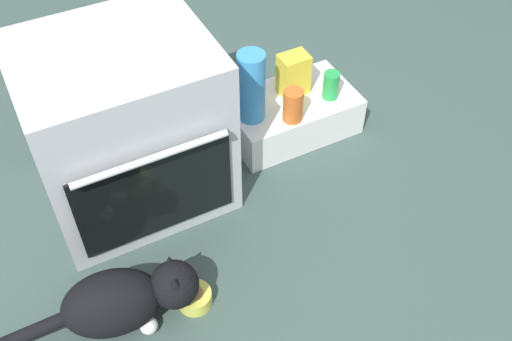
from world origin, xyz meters
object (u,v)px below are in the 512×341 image
food_bowl (195,297)px  soda_can (331,85)px  pantry_cabinet (291,114)px  oven (125,127)px  water_bottle (251,87)px  cat (124,299)px  snack_bag (293,74)px  sauce_jar (293,105)px

food_bowl → soda_can: (0.86, 0.54, 0.20)m
pantry_cabinet → oven: bearing=-177.9°
pantry_cabinet → water_bottle: (-0.20, -0.02, 0.24)m
cat → food_bowl: bearing=0.0°
oven → snack_bag: 0.74m
oven → soda_can: bearing=-2.5°
soda_can → water_bottle: size_ratio=0.40×
oven → water_bottle: 0.51m
oven → food_bowl: 0.65m
pantry_cabinet → soda_can: size_ratio=4.49×
water_bottle → food_bowl: bearing=-131.4°
food_bowl → sauce_jar: sauce_jar is taller
soda_can → sauce_jar: (-0.21, -0.05, 0.01)m
oven → sauce_jar: 0.66m
snack_bag → soda_can: size_ratio=1.50×
water_bottle → sauce_jar: (0.14, -0.09, -0.08)m
oven → snack_bag: oven is taller
soda_can → sauce_jar: bearing=-166.8°
food_bowl → sauce_jar: bearing=37.1°
sauce_jar → pantry_cabinet: bearing=61.1°
snack_bag → water_bottle: size_ratio=0.60×
cat → sauce_jar: size_ratio=4.84×
pantry_cabinet → water_bottle: water_bottle is taller
food_bowl → soda_can: 1.03m
oven → soda_can: 0.86m
food_bowl → sauce_jar: size_ratio=0.83×
pantry_cabinet → water_bottle: bearing=-173.8°
food_bowl → snack_bag: snack_bag is taller
snack_bag → sauce_jar: bearing=-120.0°
pantry_cabinet → sauce_jar: sauce_jar is taller
snack_bag → water_bottle: (-0.23, -0.06, 0.06)m
oven → food_bowl: size_ratio=5.71×
snack_bag → water_bottle: bearing=-164.9°
snack_bag → soda_can: snack_bag is taller
snack_bag → soda_can: (0.12, -0.10, -0.03)m
cat → water_bottle: water_bottle is taller
cat → snack_bag: 1.14m
oven → cat: 0.62m
food_bowl → snack_bag: bearing=41.1°
cat → water_bottle: size_ratio=2.26×
soda_can → water_bottle: bearing=173.2°
pantry_cabinet → snack_bag: (0.03, 0.04, 0.18)m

